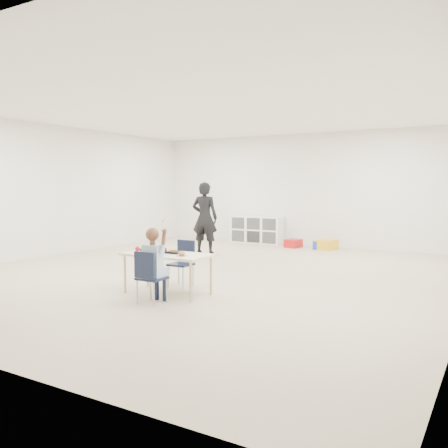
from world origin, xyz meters
The scene contains 16 objects.
room centered at (0.00, 0.00, 1.40)m, with size 9.00×9.02×2.80m.
table centered at (0.39, -1.63, 0.29)m, with size 1.23×0.62×0.56m.
chair_near centered at (0.54, -2.15, 0.34)m, with size 0.33×0.31×0.68m, color black, non-canonical shape.
chair_far centered at (0.23, -1.10, 0.34)m, with size 0.33×0.31×0.68m, color black, non-canonical shape.
child centered at (0.54, -2.15, 0.53)m, with size 0.45×0.45×1.06m, color #A2B6DB, non-canonical shape.
lunch_tray_near centered at (0.46, -1.57, 0.58)m, with size 0.22×0.16×0.03m, color black.
lunch_tray_far centered at (0.00, -1.54, 0.58)m, with size 0.22×0.16×0.03m, color black.
milk_carton centered at (0.37, -1.74, 0.61)m, with size 0.07×0.07×0.10m, color white.
bread_roll centered at (0.70, -1.71, 0.60)m, with size 0.09×0.09×0.07m, color #AF7748.
apple_near centered at (0.29, -1.56, 0.60)m, with size 0.07×0.07×0.07m, color maroon.
apple_far centered at (-0.11, -1.67, 0.60)m, with size 0.07×0.07×0.07m, color maroon.
cubby_shelf centered at (-1.20, 4.28, 0.35)m, with size 1.40×0.40×0.70m, color white.
adult centered at (-1.33, 1.97, 0.79)m, with size 0.58×0.38×1.58m, color black.
bin_red centered at (-0.02, 3.93, 0.10)m, with size 0.31×0.40×0.20m, color red.
bin_yellow centered at (0.79, 3.96, 0.12)m, with size 0.38×0.49×0.24m, color gold.
bin_blue centered at (0.71, 3.94, 0.10)m, with size 0.32×0.41×0.20m, color #163AAA.
Camera 1 is at (4.35, -6.80, 1.49)m, focal length 38.00 mm.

